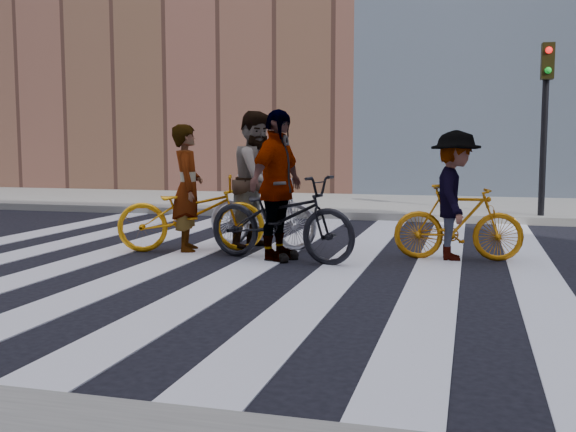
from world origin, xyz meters
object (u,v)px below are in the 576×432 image
at_px(traffic_signal, 546,101).
at_px(bike_silver_mid, 262,211).
at_px(bike_dark_rear, 281,218).
at_px(rider_right, 455,196).
at_px(bike_yellow_left, 191,213).
at_px(rider_mid, 258,180).
at_px(rider_left, 188,188).
at_px(rider_rear, 277,185).
at_px(bike_yellow_right, 458,223).

distance_m(traffic_signal, bike_silver_mid, 6.19).
relative_size(bike_dark_rear, rider_right, 1.26).
xyz_separation_m(bike_yellow_left, rider_mid, (0.79, 0.58, 0.45)).
height_order(traffic_signal, rider_left, traffic_signal).
relative_size(bike_silver_mid, rider_rear, 0.92).
bearing_deg(rider_rear, rider_mid, 44.41).
relative_size(rider_right, rider_rear, 0.86).
relative_size(bike_yellow_left, rider_left, 1.15).
bearing_deg(bike_yellow_right, rider_right, 86.12).
bearing_deg(rider_mid, rider_right, -83.46).
distance_m(bike_yellow_right, rider_left, 3.67).
xyz_separation_m(bike_yellow_left, bike_silver_mid, (0.84, 0.58, 0.00)).
bearing_deg(bike_yellow_right, bike_yellow_left, 89.79).
bearing_deg(rider_rear, bike_yellow_right, -60.08).
distance_m(rider_mid, rider_rear, 1.12).
distance_m(rider_mid, rider_right, 2.78).
bearing_deg(rider_right, bike_silver_mid, 78.85).
height_order(rider_left, rider_mid, rider_mid).
relative_size(bike_silver_mid, rider_mid, 0.91).
distance_m(traffic_signal, bike_dark_rear, 6.55).
height_order(bike_silver_mid, rider_left, rider_left).
relative_size(bike_yellow_left, rider_mid, 1.04).
bearing_deg(bike_silver_mid, rider_left, 136.51).
distance_m(bike_yellow_right, bike_dark_rear, 2.28).
bearing_deg(bike_silver_mid, rider_right, -83.59).
bearing_deg(rider_right, bike_yellow_right, -93.88).
height_order(rider_mid, rider_rear, rider_mid).
bearing_deg(rider_left, bike_silver_mid, -77.22).
distance_m(traffic_signal, rider_rear, 6.48).
bearing_deg(bike_yellow_left, rider_right, -106.32).
height_order(rider_right, rider_rear, rider_rear).
height_order(bike_dark_rear, rider_right, rider_right).
distance_m(bike_dark_rear, rider_mid, 1.22).
bearing_deg(bike_dark_rear, rider_mid, 46.57).
bearing_deg(traffic_signal, rider_mid, -135.23).
relative_size(bike_yellow_left, rider_right, 1.22).
xyz_separation_m(bike_yellow_left, rider_left, (-0.05, 0.00, 0.35)).
bearing_deg(bike_yellow_right, rider_left, 89.74).
height_order(bike_yellow_left, rider_left, rider_left).
bearing_deg(bike_yellow_left, bike_silver_mid, -75.69).
xyz_separation_m(bike_silver_mid, rider_rear, (0.51, -0.97, 0.43)).
bearing_deg(rider_right, bike_yellow_left, 89.84).
bearing_deg(traffic_signal, bike_silver_mid, -134.89).
xyz_separation_m(bike_yellow_right, rider_rear, (-2.24, -0.62, 0.48)).
bearing_deg(rider_left, bike_yellow_left, -110.04).
relative_size(bike_dark_rear, rider_rear, 1.09).
height_order(traffic_signal, bike_yellow_left, traffic_signal).
distance_m(traffic_signal, rider_mid, 6.11).
xyz_separation_m(traffic_signal, bike_dark_rear, (-3.63, -5.17, -1.73)).
bearing_deg(bike_silver_mid, rider_mid, 103.68).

